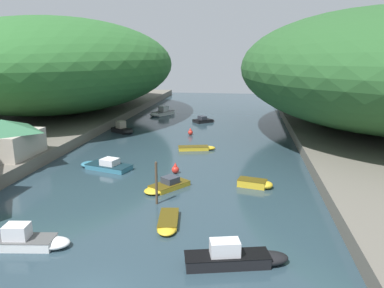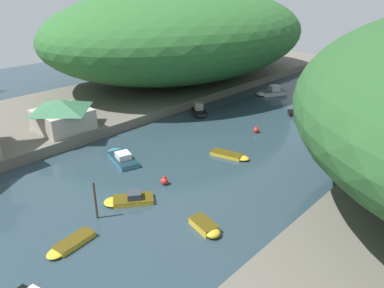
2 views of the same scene
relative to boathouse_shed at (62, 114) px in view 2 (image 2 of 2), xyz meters
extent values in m
plane|color=#283D47|center=(17.50, 10.50, -3.28)|extent=(130.00, 130.00, 0.00)
cube|color=#666056|center=(-7.36, 10.50, -2.63)|extent=(22.00, 120.00, 1.29)
ellipsoid|color=#2D662D|center=(-8.46, 30.29, 6.27)|extent=(38.98, 54.57, 16.51)
cube|color=#B2A899|center=(0.00, 0.00, -0.71)|extent=(6.11, 6.04, 2.54)
pyramid|color=#38704C|center=(0.00, 0.00, 1.21)|extent=(6.59, 6.52, 1.29)
cube|color=teal|center=(10.92, 0.91, -3.03)|extent=(5.01, 3.31, 0.49)
ellipsoid|color=teal|center=(8.71, 1.57, -3.03)|extent=(2.77, 2.55, 0.49)
cube|color=#132A33|center=(10.92, 0.91, -2.77)|extent=(5.11, 3.38, 0.03)
cube|color=silver|center=(11.06, 0.86, -2.45)|extent=(1.96, 1.85, 0.67)
cube|color=black|center=(6.27, 18.67, -2.96)|extent=(3.48, 3.11, 0.63)
ellipsoid|color=black|center=(7.54, 17.81, -2.96)|extent=(2.17, 2.19, 0.63)
cube|color=black|center=(6.27, 18.67, -2.63)|extent=(3.55, 3.18, 0.03)
cube|color=#9E937F|center=(6.19, 18.73, -2.09)|extent=(1.55, 1.58, 1.11)
cube|color=black|center=(17.44, 28.70, -3.05)|extent=(3.60, 3.48, 0.46)
ellipsoid|color=black|center=(18.57, 29.62, -3.05)|extent=(2.40, 2.48, 0.46)
cube|color=black|center=(17.44, 28.70, -2.80)|extent=(3.67, 3.55, 0.03)
cube|color=#333842|center=(17.37, 28.64, -2.48)|extent=(1.73, 1.79, 0.66)
cube|color=gold|center=(18.49, 9.97, -3.06)|extent=(3.88, 2.17, 0.43)
ellipsoid|color=gold|center=(20.28, 10.40, -3.06)|extent=(2.08, 1.68, 0.43)
cube|color=#4C3E0E|center=(18.49, 9.97, -2.83)|extent=(3.96, 2.22, 0.03)
cube|color=gold|center=(18.24, -3.52, -3.07)|extent=(3.55, 3.92, 0.41)
ellipsoid|color=gold|center=(17.18, -4.95, -3.07)|extent=(2.42, 2.44, 0.41)
cube|color=#4C3E0E|center=(18.24, -3.52, -2.86)|extent=(3.62, 4.00, 0.03)
cube|color=#333842|center=(18.31, -3.43, -2.57)|extent=(1.74, 1.74, 0.61)
cube|color=white|center=(8.95, 35.38, -2.94)|extent=(3.93, 4.76, 0.67)
ellipsoid|color=white|center=(7.86, 33.51, -2.94)|extent=(2.75, 2.84, 0.67)
cube|color=#525252|center=(8.95, 35.38, -2.59)|extent=(4.00, 4.86, 0.03)
cube|color=silver|center=(9.02, 35.50, -2.09)|extent=(1.99, 2.02, 1.03)
cube|color=gold|center=(19.60, -10.41, -3.08)|extent=(1.73, 3.34, 0.40)
ellipsoid|color=gold|center=(19.81, -11.99, -3.08)|extent=(1.45, 1.75, 0.40)
cube|color=#4C3E0E|center=(19.60, -10.41, -2.87)|extent=(1.76, 3.41, 0.03)
cube|color=gold|center=(25.60, -2.10, -2.96)|extent=(2.73, 1.89, 0.63)
ellipsoid|color=gold|center=(26.81, -2.39, -2.96)|extent=(1.51, 1.53, 0.63)
cube|color=#4C3E0E|center=(25.60, -2.10, -2.63)|extent=(2.78, 1.93, 0.03)
cylinder|color=#4C3D2D|center=(17.99, -7.25, -1.57)|extent=(0.20, 0.20, 3.42)
sphere|color=#4C3D2D|center=(17.99, -7.25, 0.18)|extent=(0.18, 0.18, 0.18)
sphere|color=red|center=(16.86, 18.39, -2.92)|extent=(0.72, 0.72, 0.72)
cone|color=red|center=(16.86, 18.39, -2.37)|extent=(0.36, 0.36, 0.36)
sphere|color=red|center=(18.00, 0.63, -2.90)|extent=(0.75, 0.75, 0.75)
cone|color=red|center=(18.00, 0.63, -2.34)|extent=(0.37, 0.37, 0.37)
cylinder|color=#282D3D|center=(1.71, -1.56, -1.56)|extent=(0.13, 0.13, 0.85)
cylinder|color=#282D3D|center=(1.67, -1.39, -1.56)|extent=(0.13, 0.13, 0.85)
cube|color=gold|center=(1.69, -1.48, -0.82)|extent=(0.31, 0.42, 0.62)
sphere|color=#9E7051|center=(1.69, -1.48, -0.40)|extent=(0.22, 0.22, 0.22)
camera|label=1|loc=(24.84, -34.55, 8.62)|focal=35.00mm
camera|label=2|loc=(42.20, -21.23, 15.50)|focal=35.00mm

